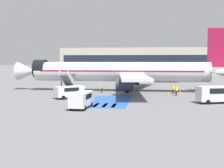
# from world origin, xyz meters

# --- Properties ---
(ground_plane) EXTENTS (600.00, 600.00, 0.00)m
(ground_plane) POSITION_xyz_m (0.00, 0.00, 0.00)
(ground_plane) COLOR slate
(apron_leadline_yellow) EXTENTS (77.16, 1.62, 0.01)m
(apron_leadline_yellow) POSITION_xyz_m (0.22, -0.09, 0.00)
(apron_leadline_yellow) COLOR gold
(apron_leadline_yellow) RESTS_ON ground_plane
(apron_stand_patch_blue) EXTENTS (5.80, 13.41, 0.01)m
(apron_stand_patch_blue) POSITION_xyz_m (0.22, -15.05, 0.00)
(apron_stand_patch_blue) COLOR #2856A8
(apron_stand_patch_blue) RESTS_ON ground_plane
(apron_walkway_bar_0) EXTENTS (0.44, 3.60, 0.01)m
(apron_walkway_bar_0) POSITION_xyz_m (-2.18, -18.95, 0.00)
(apron_walkway_bar_0) COLOR silver
(apron_walkway_bar_0) RESTS_ON ground_plane
(apron_walkway_bar_1) EXTENTS (0.44, 3.60, 0.01)m
(apron_walkway_bar_1) POSITION_xyz_m (-0.98, -18.95, 0.00)
(apron_walkway_bar_1) COLOR silver
(apron_walkway_bar_1) RESTS_ON ground_plane
(apron_walkway_bar_2) EXTENTS (0.44, 3.60, 0.01)m
(apron_walkway_bar_2) POSITION_xyz_m (0.22, -18.95, 0.00)
(apron_walkway_bar_2) COLOR silver
(apron_walkway_bar_2) RESTS_ON ground_plane
(apron_walkway_bar_3) EXTENTS (0.44, 3.60, 0.01)m
(apron_walkway_bar_3) POSITION_xyz_m (1.42, -18.95, 0.00)
(apron_walkway_bar_3) COLOR silver
(apron_walkway_bar_3) RESTS_ON ground_plane
(airliner) EXTENTS (42.74, 34.81, 11.65)m
(airliner) POSITION_xyz_m (0.96, -0.11, 3.68)
(airliner) COLOR silver
(airliner) RESTS_ON ground_plane
(boarding_stairs_forward) EXTENTS (2.29, 5.26, 4.17)m
(boarding_stairs_forward) POSITION_xyz_m (-8.98, -4.30, 1.01)
(boarding_stairs_forward) COLOR #ADB2BA
(boarding_stairs_forward) RESTS_ON ground_plane
(fuel_tanker) EXTENTS (9.83, 3.03, 3.53)m
(fuel_tanker) POSITION_xyz_m (8.29, 25.83, 1.79)
(fuel_tanker) COLOR #38383D
(fuel_tanker) RESTS_ON ground_plane
(service_van_0) EXTENTS (2.05, 5.37, 1.97)m
(service_van_0) POSITION_xyz_m (-2.25, -21.77, 1.19)
(service_van_0) COLOR silver
(service_van_0) RESTS_ON ground_plane
(service_van_1) EXTENTS (5.33, 3.43, 2.34)m
(service_van_1) POSITION_xyz_m (14.91, -15.12, 1.39)
(service_van_1) COLOR silver
(service_van_1) RESTS_ON ground_plane
(service_van_2) EXTENTS (4.61, 4.31, 1.90)m
(service_van_2) POSITION_xyz_m (-6.33, -12.62, 1.15)
(service_van_2) COLOR silver
(service_van_2) RESTS_ON ground_plane
(ground_crew_0) EXTENTS (0.49, 0.43, 1.69)m
(ground_crew_0) POSITION_xyz_m (1.91, -2.85, 0.97)
(ground_crew_0) COLOR #191E38
(ground_crew_0) RESTS_ON ground_plane
(ground_crew_1) EXTENTS (0.27, 0.45, 1.71)m
(ground_crew_1) POSITION_xyz_m (-2.83, -2.95, 0.99)
(ground_crew_1) COLOR black
(ground_crew_1) RESTS_ON ground_plane
(ground_crew_2) EXTENTS (0.47, 0.46, 1.69)m
(ground_crew_2) POSITION_xyz_m (10.27, -6.53, 0.97)
(ground_crew_2) COLOR #191E38
(ground_crew_2) RESTS_ON ground_plane
(ground_crew_3) EXTENTS (0.49, 0.38, 1.60)m
(ground_crew_3) POSITION_xyz_m (9.98, -3.49, 0.91)
(ground_crew_3) COLOR #2D2D33
(ground_crew_3) RESTS_ON ground_plane
(traffic_cone_0) EXTENTS (0.54, 0.54, 0.60)m
(traffic_cone_0) POSITION_xyz_m (11.12, -3.85, 0.30)
(traffic_cone_0) COLOR orange
(traffic_cone_0) RESTS_ON ground_plane
(traffic_cone_1) EXTENTS (0.57, 0.57, 0.64)m
(traffic_cone_1) POSITION_xyz_m (8.91, -7.17, 0.32)
(traffic_cone_1) COLOR orange
(traffic_cone_1) RESTS_ON ground_plane
(terminal_building) EXTENTS (83.94, 12.10, 11.04)m
(terminal_building) POSITION_xyz_m (9.46, 73.99, 5.52)
(terminal_building) COLOR #B2AD9E
(terminal_building) RESTS_ON ground_plane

